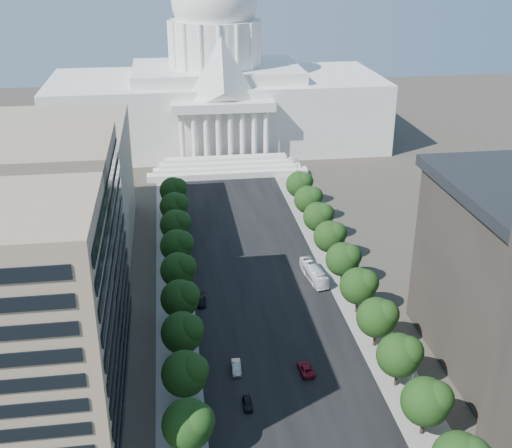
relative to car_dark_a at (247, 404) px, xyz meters
name	(u,v)px	position (x,y,z in m)	size (l,w,h in m)	color
road_asphalt	(251,253)	(8.02, 56.06, -0.65)	(30.00, 260.00, 0.01)	black
sidewalk_left	(173,258)	(-10.98, 56.06, -0.65)	(8.00, 260.00, 0.02)	gray
sidewalk_right	(326,249)	(27.02, 56.06, -0.65)	(8.00, 260.00, 0.02)	gray
capitol	(217,91)	(8.02, 150.95, 19.36)	(120.00, 56.00, 73.00)	white
office_block_left_far	(48,192)	(-39.98, 66.06, 14.35)	(38.00, 52.00, 30.00)	gray
tree_l_b	(190,423)	(-9.64, -10.13, 5.81)	(7.79, 7.60, 9.97)	#33261C
tree_l_c	(187,373)	(-9.64, 1.87, 5.81)	(7.79, 7.60, 9.97)	#33261C
tree_l_d	(184,332)	(-9.64, 13.87, 5.81)	(7.79, 7.60, 9.97)	#33261C
tree_l_e	(182,298)	(-9.64, 25.87, 5.81)	(7.79, 7.60, 9.97)	#33261C
tree_l_f	(180,269)	(-9.64, 37.87, 5.81)	(7.79, 7.60, 9.97)	#33261C
tree_l_g	(178,245)	(-9.64, 49.87, 5.81)	(7.79, 7.60, 9.97)	#33261C
tree_l_h	(177,224)	(-9.64, 61.87, 5.81)	(7.79, 7.60, 9.97)	#33261C
tree_l_i	(175,206)	(-9.64, 73.87, 5.81)	(7.79, 7.60, 9.97)	#33261C
tree_l_j	(174,190)	(-9.64, 85.87, 5.81)	(7.79, 7.60, 9.97)	#33261C
tree_r_b	(428,401)	(26.36, -10.13, 5.81)	(7.79, 7.60, 9.97)	#33261C
tree_r_c	(401,354)	(26.36, 1.87, 5.81)	(7.79, 7.60, 9.97)	#33261C
tree_r_d	(379,317)	(26.36, 13.87, 5.81)	(7.79, 7.60, 9.97)	#33261C
tree_r_e	(360,285)	(26.36, 25.87, 5.81)	(7.79, 7.60, 9.97)	#33261C
tree_r_f	(344,259)	(26.36, 37.87, 5.81)	(7.79, 7.60, 9.97)	#33261C
tree_r_g	(331,236)	(26.36, 49.87, 5.81)	(7.79, 7.60, 9.97)	#33261C
tree_r_h	(319,216)	(26.36, 61.87, 5.81)	(7.79, 7.60, 9.97)	#33261C
tree_r_i	(309,199)	(26.36, 73.87, 5.81)	(7.79, 7.60, 9.97)	#33261C
tree_r_j	(300,184)	(26.36, 85.87, 5.81)	(7.79, 7.60, 9.97)	#33261C
streetlight_b	(411,360)	(27.92, 1.06, 5.17)	(2.61, 0.44, 9.00)	gray
streetlight_c	(367,287)	(27.92, 26.06, 5.17)	(2.61, 0.44, 9.00)	gray
streetlight_d	(336,236)	(27.92, 51.06, 5.17)	(2.61, 0.44, 9.00)	gray
streetlight_e	(313,198)	(27.92, 76.06, 5.17)	(2.61, 0.44, 9.00)	gray
streetlight_f	(295,168)	(27.92, 101.06, 5.17)	(2.61, 0.44, 9.00)	gray
car_dark_a	(247,404)	(0.00, 0.00, 0.00)	(1.53, 3.80, 1.29)	black
car_silver	(236,367)	(-0.74, 9.87, 0.11)	(1.59, 4.57, 1.51)	#94979B
car_red	(306,369)	(11.43, 7.78, 0.05)	(2.33, 5.05, 1.40)	maroon
car_dark_b	(201,301)	(-5.48, 33.80, 0.03)	(1.91, 4.70, 1.36)	black
city_bus	(314,273)	(20.37, 41.03, 1.03)	(2.81, 12.03, 3.35)	white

